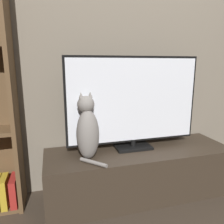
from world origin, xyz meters
TOP-DOWN VIEW (x-y plane):
  - wall_back at (0.00, 1.22)m, footprint 4.80×0.05m
  - tv_stand at (0.00, 0.93)m, footprint 1.56×0.50m
  - tv at (-0.04, 0.99)m, footprint 1.13×0.18m
  - cat at (-0.45, 0.88)m, footprint 0.20×0.31m

SIDE VIEW (x-z plane):
  - tv_stand at x=0.00m, z-range 0.00..0.41m
  - cat at x=-0.45m, z-range 0.37..0.88m
  - tv at x=-0.04m, z-range 0.42..1.19m
  - wall_back at x=0.00m, z-range 0.00..2.60m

